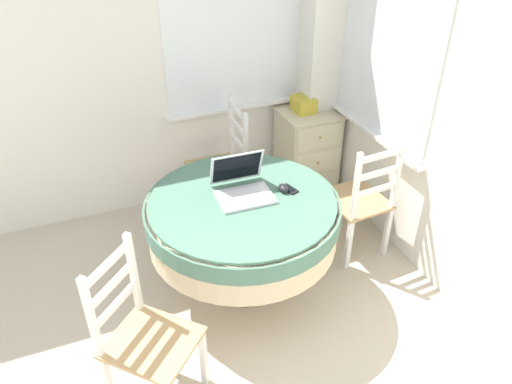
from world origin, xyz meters
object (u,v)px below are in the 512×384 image
Objects in this scene: dining_chair_near_right_window at (360,201)px; storage_box at (304,104)px; laptop at (242,187)px; round_dining_table at (243,218)px; computer_mouse at (283,188)px; corner_cabinet at (307,150)px; dining_chair_near_back_window at (222,165)px; cell_phone at (289,189)px; dining_chair_camera_near at (144,337)px.

dining_chair_near_right_window is 4.81× the size of storage_box.
round_dining_table is at bearing -110.16° from laptop.
storage_box reaches higher than round_dining_table.
corner_cabinet is at bearing 55.66° from computer_mouse.
laptop reaches higher than storage_box.
round_dining_table is 0.95m from dining_chair_near_back_window.
dining_chair_near_right_window reaches higher than cell_phone.
dining_chair_near_right_window is at bearing -48.03° from dining_chair_near_back_window.
cell_phone is 1.24m from dining_chair_camera_near.
computer_mouse is 0.09× the size of dining_chair_near_right_window.
dining_chair_camera_near is (-1.02, -0.55, -0.32)m from computer_mouse.
storage_box reaches higher than cell_phone.
corner_cabinet is (0.05, 0.94, -0.08)m from dining_chair_near_right_window.
dining_chair_near_right_window is 0.94m from corner_cabinet.
round_dining_table is 6.16× the size of storage_box.
round_dining_table is 13.85× the size of computer_mouse.
cell_phone is at bearing -122.81° from corner_cabinet.
cell_phone is at bearing -0.78° from round_dining_table.
dining_chair_camera_near is (-0.77, -0.62, -0.35)m from laptop.
round_dining_table is at bearing -174.87° from dining_chair_near_right_window.
dining_chair_near_right_window reaches higher than corner_cabinet.
corner_cabinet is 3.72× the size of storage_box.
storage_box is (0.62, 1.05, 0.04)m from cell_phone.
laptop is 0.97m from dining_chair_near_right_window.
dining_chair_near_back_window is at bearing 58.17° from dining_chair_camera_near.
cell_phone is at bearing -81.21° from dining_chair_near_back_window.
corner_cabinet is at bearing 42.51° from dining_chair_camera_near.
dining_chair_camera_near is (-1.67, -0.64, 0.00)m from dining_chair_near_right_window.
corner_cabinet is 0.43m from storage_box.
laptop is 0.47× the size of corner_cabinet.
storage_box is at bearing 89.54° from dining_chair_near_right_window.
computer_mouse is 0.12× the size of corner_cabinet.
dining_chair_camera_near is at bearing -159.00° from dining_chair_near_right_window.
dining_chair_near_back_window is at bearing 131.97° from dining_chair_near_right_window.
computer_mouse is at bearing -124.34° from corner_cabinet.
computer_mouse is 0.45× the size of storage_box.
laptop is at bearing 69.84° from round_dining_table.
corner_cabinet is (0.97, 1.02, -0.24)m from round_dining_table.
dining_chair_near_back_window is 0.85m from storage_box.
laptop reaches higher than computer_mouse.
dining_chair_near_back_window is 0.81m from corner_cabinet.
round_dining_table is at bearing -133.65° from corner_cabinet.
dining_chair_camera_near reaches higher than computer_mouse.
dining_chair_camera_near is at bearing -152.41° from cell_phone.
corner_cabinet is at bearing 87.00° from dining_chair_near_right_window.
round_dining_table is at bearing 179.22° from cell_phone.
dining_chair_camera_near is 4.81× the size of storage_box.
dining_chair_camera_near reaches higher than corner_cabinet.
round_dining_table is 1.28× the size of dining_chair_near_right_window.
laptop is at bearing 38.86° from dining_chair_camera_near.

